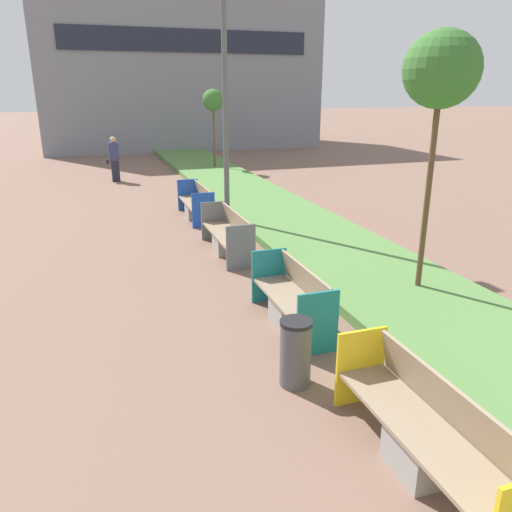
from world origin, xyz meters
The scene contains 11 objects.
planter_grass_strip centered at (3.20, 12.00, 0.09)m, with size 2.80×120.00×0.18m.
building_backdrop centered at (4.00, 34.09, 5.48)m, with size 16.31×7.52×10.97m.
bench_yellow_frame centered at (0.94, 4.32, 0.38)m, with size 0.65×2.43×0.94m.
bench_teal_frame centered at (0.94, 7.67, 0.37)m, with size 0.65×2.01×0.94m.
bench_grey_frame centered at (0.94, 11.49, 0.37)m, with size 0.65×2.34×0.94m.
bench_blue_frame centered at (0.94, 14.86, 0.37)m, with size 0.65×2.19×0.94m.
litter_bin centered at (0.33, 6.10, 0.44)m, with size 0.40×0.40×0.88m.
street_lamp_post centered at (1.55, 13.77, 4.52)m, with size 0.24×0.44×8.26m.
sapling_tree_near centered at (3.54, 8.07, 3.79)m, with size 1.22×1.22×4.44m.
sapling_tree_far centered at (3.54, 23.23, 3.01)m, with size 0.93×0.93×3.53m.
pedestrian_walking centered at (-0.90, 21.72, 0.90)m, with size 0.53×0.24×1.76m.
Camera 1 is at (-1.86, 1.07, 3.54)m, focal length 35.00 mm.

